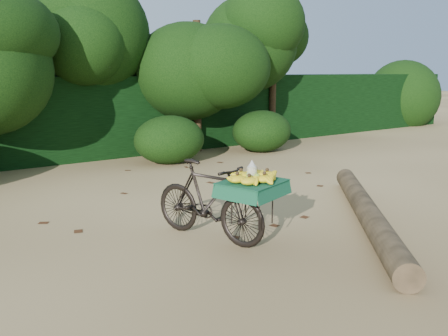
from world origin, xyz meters
TOP-DOWN VIEW (x-y plane):
  - ground at (0.00, 0.00)m, footprint 80.00×80.00m
  - vendor_bicycle at (-0.31, -0.07)m, footprint 1.05×1.73m
  - fallen_log at (1.68, -0.70)m, footprint 2.87×3.24m
  - hedge_backdrop at (0.00, 6.30)m, footprint 26.00×1.80m
  - tree_row at (-0.65, 5.50)m, footprint 14.50×2.00m
  - bush_clumps at (0.50, 4.30)m, footprint 8.80×1.70m
  - leaf_litter at (0.00, 0.65)m, footprint 7.00×7.30m

SIDE VIEW (x-z plane):
  - ground at x=0.00m, z-range 0.00..0.00m
  - leaf_litter at x=0.00m, z-range 0.00..0.01m
  - fallen_log at x=1.68m, z-range 0.00..0.29m
  - bush_clumps at x=0.50m, z-range 0.00..0.90m
  - vendor_bicycle at x=-0.31m, z-range 0.01..0.94m
  - hedge_backdrop at x=0.00m, z-range 0.00..1.80m
  - tree_row at x=-0.65m, z-range 0.00..4.00m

